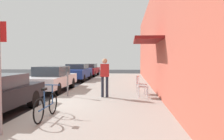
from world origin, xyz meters
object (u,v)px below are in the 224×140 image
object	(u,v)px
parked_car_3	(89,70)
parking_meter	(68,79)
bicycle_0	(47,106)
cafe_chair_1	(140,83)
street_sign	(0,66)
parked_car_1	(52,78)
cafe_chair_0	(141,86)
parked_car_2	(77,72)
pedestrian_standing	(105,74)

from	to	relation	value
parked_car_3	parking_meter	bearing A→B (deg)	-83.45
bicycle_0	cafe_chair_1	size ratio (longest dim) A/B	1.97
parking_meter	street_sign	size ratio (longest dim) A/B	0.51
parked_car_1	parking_meter	distance (m)	2.73
cafe_chair_1	parked_car_3	bearing A→B (deg)	111.14
parking_meter	cafe_chair_1	world-z (taller)	parking_meter
bicycle_0	cafe_chair_1	world-z (taller)	bicycle_0
parked_car_3	cafe_chair_0	distance (m)	14.32
cafe_chair_0	parked_car_3	bearing A→B (deg)	109.70
parked_car_2	pedestrian_standing	distance (m)	8.98
parked_car_2	parking_meter	bearing A→B (deg)	-79.39
street_sign	cafe_chair_0	xyz separation A→B (m)	(3.33, 5.06, -1.02)
bicycle_0	parked_car_2	bearing A→B (deg)	99.49
bicycle_0	parking_meter	bearing A→B (deg)	96.96
parking_meter	street_sign	world-z (taller)	street_sign
cafe_chair_0	bicycle_0	bearing A→B (deg)	-127.41
cafe_chair_0	pedestrian_standing	distance (m)	1.67
parked_car_1	street_sign	xyz separation A→B (m)	(1.50, -7.29, 0.92)
parked_car_3	pedestrian_standing	xyz separation A→B (m)	(3.24, -13.59, 0.43)
parked_car_2	parking_meter	size ratio (longest dim) A/B	3.33
parked_car_3	bicycle_0	world-z (taller)	parked_car_3
street_sign	bicycle_0	distance (m)	1.86
bicycle_0	parked_car_1	bearing A→B (deg)	108.65
parked_car_1	street_sign	bearing A→B (deg)	-78.38
cafe_chair_1	pedestrian_standing	bearing A→B (deg)	-145.58
parked_car_2	parked_car_1	bearing A→B (deg)	-90.00
cafe_chair_0	parked_car_2	bearing A→B (deg)	120.29
parked_car_2	cafe_chair_0	distance (m)	9.57
parked_car_1	bicycle_0	size ratio (longest dim) A/B	2.57
parked_car_3	cafe_chair_1	bearing A→B (deg)	-68.86
parked_car_3	parking_meter	size ratio (longest dim) A/B	3.33
parking_meter	cafe_chair_1	size ratio (longest dim) A/B	1.52
cafe_chair_1	pedestrian_standing	world-z (taller)	pedestrian_standing
parked_car_3	street_sign	bearing A→B (deg)	-85.38
bicycle_0	cafe_chair_0	world-z (taller)	bicycle_0
parked_car_2	cafe_chair_1	bearing A→B (deg)	-56.42
parked_car_3	cafe_chair_1	world-z (taller)	parked_car_3
parked_car_1	parking_meter	size ratio (longest dim) A/B	3.33
parked_car_2	pedestrian_standing	bearing A→B (deg)	-68.87
cafe_chair_0	parking_meter	bearing A→B (deg)	-179.83
pedestrian_standing	cafe_chair_1	bearing A→B (deg)	34.42
cafe_chair_0	cafe_chair_1	distance (m)	0.99
parked_car_1	cafe_chair_1	world-z (taller)	parked_car_1
parked_car_3	parked_car_2	bearing A→B (deg)	-90.00
cafe_chair_0	pedestrian_standing	xyz separation A→B (m)	(-1.59, -0.11, 0.50)
parked_car_2	pedestrian_standing	size ratio (longest dim) A/B	2.59
parked_car_2	cafe_chair_0	size ratio (longest dim) A/B	5.06
parking_meter	street_sign	distance (m)	5.11
parked_car_1	parked_car_2	size ratio (longest dim) A/B	1.00
cafe_chair_1	pedestrian_standing	xyz separation A→B (m)	(-1.60, -1.09, 0.50)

